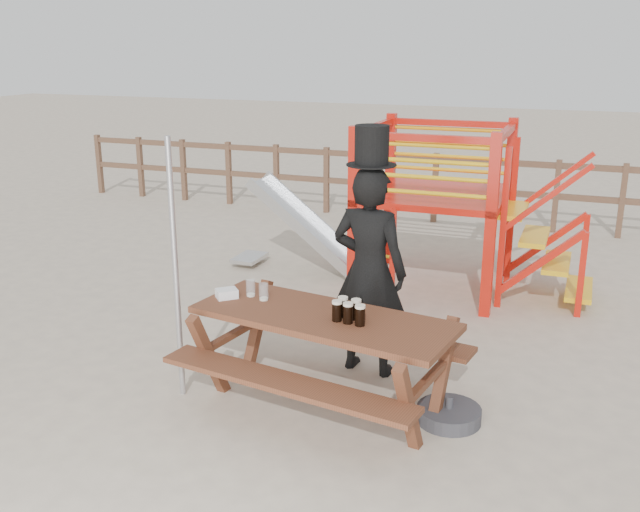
% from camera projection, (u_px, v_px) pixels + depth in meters
% --- Properties ---
extents(ground, '(60.00, 60.00, 0.00)m').
position_uv_depth(ground, '(316.00, 414.00, 6.04)').
color(ground, '#C2B197').
rests_on(ground, ground).
extents(back_fence, '(15.09, 0.09, 1.20)m').
position_uv_depth(back_fence, '(464.00, 182.00, 12.09)').
color(back_fence, brown).
rests_on(back_fence, ground).
extents(playground_fort, '(4.71, 1.84, 2.10)m').
position_uv_depth(playground_fort, '(428.00, 205.00, 8.89)').
color(playground_fort, red).
rests_on(playground_fort, ground).
extents(picnic_table, '(2.41, 1.85, 0.85)m').
position_uv_depth(picnic_table, '(323.00, 350.00, 6.00)').
color(picnic_table, brown).
rests_on(picnic_table, ground).
extents(man_with_hat, '(0.77, 0.55, 2.33)m').
position_uv_depth(man_with_hat, '(369.00, 266.00, 6.56)').
color(man_with_hat, black).
rests_on(man_with_hat, ground).
extents(metal_pole, '(0.05, 0.05, 2.30)m').
position_uv_depth(metal_pole, '(176.00, 272.00, 6.06)').
color(metal_pole, '#B2B2B7').
rests_on(metal_pole, ground).
extents(parasol_base, '(0.54, 0.54, 0.23)m').
position_uv_depth(parasol_base, '(449.00, 414.00, 5.90)').
color(parasol_base, '#343439').
rests_on(parasol_base, ground).
extents(paper_bag, '(0.23, 0.22, 0.08)m').
position_uv_depth(paper_bag, '(227.00, 293.00, 6.29)').
color(paper_bag, white).
rests_on(paper_bag, picnic_table).
extents(stout_pints, '(0.29, 0.21, 0.17)m').
position_uv_depth(stout_pints, '(349.00, 311.00, 5.75)').
color(stout_pints, black).
rests_on(stout_pints, picnic_table).
extents(empty_glasses, '(0.23, 0.13, 0.15)m').
position_uv_depth(empty_glasses, '(257.00, 291.00, 6.28)').
color(empty_glasses, silver).
rests_on(empty_glasses, picnic_table).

